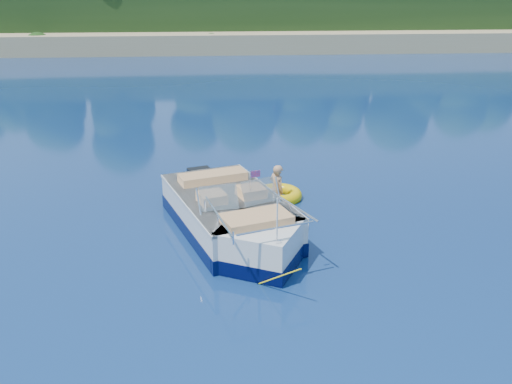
{
  "coord_description": "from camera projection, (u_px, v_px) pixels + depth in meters",
  "views": [
    {
      "loc": [
        -0.49,
        -9.98,
        5.73
      ],
      "look_at": [
        0.52,
        2.77,
        0.85
      ],
      "focal_mm": 40.0,
      "sensor_mm": 36.0,
      "label": 1
    }
  ],
  "objects": [
    {
      "name": "boy",
      "position": [
        276.0,
        199.0,
        15.6
      ],
      "size": [
        0.74,
        0.85,
        1.55
      ],
      "primitive_type": "imported",
      "rotation": [
        0.0,
        -0.17,
        2.18
      ],
      "color": "tan",
      "rests_on": "ground"
    },
    {
      "name": "motorboat",
      "position": [
        234.0,
        221.0,
        13.21
      ],
      "size": [
        3.37,
        5.9,
        2.04
      ],
      "rotation": [
        0.0,
        0.0,
        0.32
      ],
      "color": "silver",
      "rests_on": "ground"
    },
    {
      "name": "tow_tube",
      "position": [
        278.0,
        195.0,
        15.6
      ],
      "size": [
        1.4,
        1.4,
        0.34
      ],
      "rotation": [
        0.0,
        0.0,
        0.08
      ],
      "color": "yellow",
      "rests_on": "ground"
    },
    {
      "name": "ground",
      "position": [
        241.0,
        282.0,
        11.37
      ],
      "size": [
        160.0,
        160.0,
        0.0
      ],
      "primitive_type": "plane",
      "color": "#091A44",
      "rests_on": "ground"
    },
    {
      "name": "shoreline",
      "position": [
        213.0,
        16.0,
        70.42
      ],
      "size": [
        170.0,
        59.0,
        6.0
      ],
      "color": "tan",
      "rests_on": "ground"
    }
  ]
}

